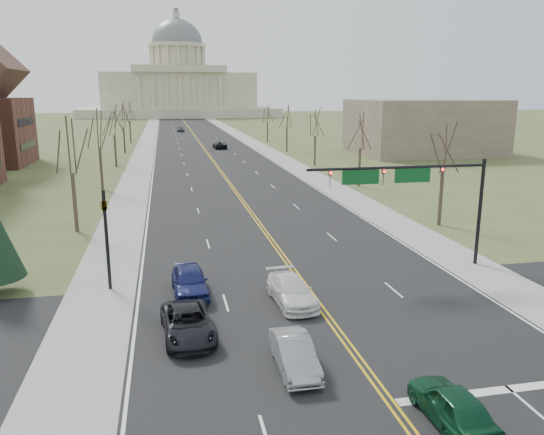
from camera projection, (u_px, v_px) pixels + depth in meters
name	position (u px, v px, depth m)	size (l,w,h in m)	color
ground	(381.00, 389.00, 20.92)	(600.00, 600.00, 0.00)	#46552A
road	(199.00, 141.00, 125.83)	(20.00, 380.00, 0.01)	black
cross_road	(334.00, 325.00, 26.64)	(120.00, 14.00, 0.01)	black
sidewalk_left	(147.00, 142.00, 123.52)	(4.00, 380.00, 0.03)	gray
sidewalk_right	(249.00, 140.00, 128.13)	(4.00, 380.00, 0.03)	gray
center_line	(199.00, 141.00, 125.82)	(0.42, 380.00, 0.01)	gold
edge_line_left	(157.00, 142.00, 123.94)	(0.15, 380.00, 0.01)	silver
edge_line_right	(240.00, 140.00, 127.71)	(0.15, 380.00, 0.01)	silver
stop_bar	(509.00, 389.00, 20.92)	(9.50, 0.50, 0.01)	silver
capitol	(179.00, 86.00, 255.97)	(90.00, 60.00, 50.00)	beige
signal_mast	(411.00, 183.00, 33.89)	(12.12, 0.44, 7.20)	black
signal_left	(106.00, 229.00, 30.73)	(0.32, 0.36, 6.00)	black
tree_r_0	(444.00, 151.00, 45.27)	(3.74, 3.74, 8.50)	#32271D
tree_l_0	(70.00, 149.00, 43.04)	(3.96, 3.96, 9.00)	#32271D
tree_r_1	(361.00, 133.00, 64.35)	(3.74, 3.74, 8.50)	#32271D
tree_l_1	(98.00, 131.00, 62.11)	(3.96, 3.96, 9.00)	#32271D
tree_r_2	(315.00, 124.00, 83.42)	(3.74, 3.74, 8.50)	#32271D
tree_l_2	(113.00, 122.00, 81.19)	(3.96, 3.96, 9.00)	#32271D
tree_r_3	(287.00, 118.00, 102.49)	(3.74, 3.74, 8.50)	#32271D
tree_l_3	(123.00, 116.00, 100.26)	(3.96, 3.96, 9.00)	#32271D
tree_r_4	(267.00, 114.00, 121.57)	(3.74, 3.74, 8.50)	#32271D
tree_l_4	(129.00, 112.00, 119.33)	(3.96, 3.96, 9.00)	#32271D
bldg_right_mass	(423.00, 127.00, 99.93)	(25.00, 20.00, 10.00)	brown
car_nb_inner_lead	(452.00, 405.00, 18.60)	(1.70, 4.23, 1.44)	#0D3C23
car_sb_inner_lead	(294.00, 354.00, 22.31)	(1.46, 4.18, 1.38)	gray
car_sb_outer_lead	(188.00, 323.00, 25.23)	(2.32, 5.02, 1.40)	black
car_sb_inner_second	(291.00, 291.00, 29.31)	(2.00, 4.91, 1.42)	white
car_sb_outer_second	(190.00, 281.00, 30.51)	(1.94, 4.83, 1.65)	navy
car_far_nb	(220.00, 145.00, 109.34)	(2.46, 5.34, 1.49)	black
car_far_sb	(180.00, 129.00, 155.21)	(1.89, 4.71, 1.60)	#53555B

